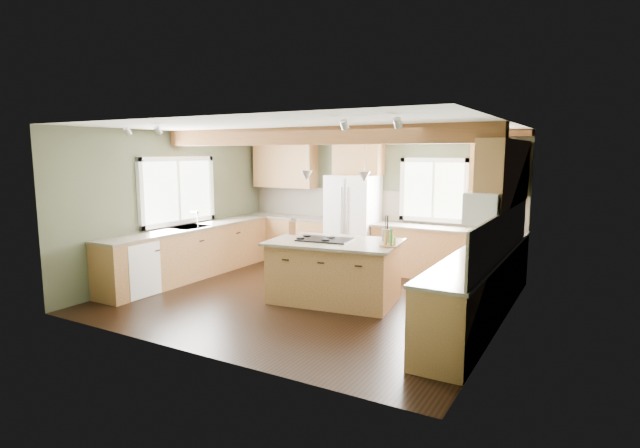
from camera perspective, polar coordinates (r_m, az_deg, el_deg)
The scene contains 37 objects.
floor at distance 7.80m, azimuth -1.19°, elevation -8.41°, with size 5.60×5.60×0.00m, color black.
ceiling at distance 7.48m, azimuth -1.25°, elevation 11.03°, with size 5.60×5.60×0.00m, color silver.
wall_back at distance 9.75m, azimuth 6.38°, elevation 2.67°, with size 5.60×5.60×0.00m, color #444C36.
wall_left at distance 9.28m, azimuth -16.22°, elevation 2.12°, with size 5.00×5.00×0.00m, color #444C36.
wall_right at distance 6.56m, azimuth 20.25°, elevation -0.46°, with size 5.00×5.00×0.00m, color #444C36.
ceiling_beam at distance 7.53m, azimuth -1.01°, elevation 10.03°, with size 5.55×0.26×0.26m, color brown.
soffit_trim at distance 9.62m, azimuth 6.26°, elevation 10.00°, with size 5.55×0.20×0.10m, color brown.
backsplash_back at distance 9.74m, azimuth 6.34°, elevation 2.14°, with size 5.58×0.03×0.58m, color brown.
backsplash_right at distance 6.62m, azimuth 20.16°, elevation -1.16°, with size 0.03×3.70×0.58m, color brown.
base_cab_back_left at distance 10.44m, azimuth -3.41°, elevation -1.68°, with size 2.02×0.60×0.88m, color brown.
counter_back_left at distance 10.38m, azimuth -3.43°, elevation 0.82°, with size 2.06×0.64×0.04m, color #494035.
base_cab_back_right at distance 9.10m, azimuth 14.18°, elevation -3.39°, with size 2.62×0.60×0.88m, color brown.
counter_back_right at distance 9.02m, azimuth 14.28°, elevation -0.53°, with size 2.66×0.64×0.04m, color #494035.
base_cab_left at distance 9.23m, azimuth -14.48°, elevation -3.24°, with size 0.60×3.70×0.88m, color brown.
counter_left at distance 9.15m, azimuth -14.58°, elevation -0.42°, with size 0.64×3.74×0.04m, color #494035.
base_cab_right at distance 6.83m, azimuth 17.46°, elevation -7.37°, with size 0.60×3.70×0.88m, color brown.
counter_right at distance 6.73m, azimuth 17.63°, elevation -3.59°, with size 0.64×3.74×0.04m, color #494035.
upper_cab_back_left at distance 10.51m, azimuth -4.02°, elevation 6.65°, with size 1.40×0.35×0.90m, color brown.
upper_cab_over_fridge at distance 9.67m, azimuth 4.40°, elevation 7.70°, with size 0.96×0.35×0.70m, color brown.
upper_cab_right at distance 7.41m, azimuth 20.34°, elevation 5.53°, with size 0.35×2.20×0.90m, color brown.
upper_cab_back_corner at distance 8.87m, azimuth 19.81°, elevation 5.91°, with size 0.90×0.35×0.90m, color brown.
window_left at distance 9.28m, azimuth -15.97°, elevation 3.68°, with size 0.04×1.60×1.05m, color white.
window_back at distance 9.31m, azimuth 12.87°, elevation 3.81°, with size 1.10×0.04×1.00m, color white.
sink at distance 9.15m, azimuth -14.59°, elevation -0.39°, with size 0.50×0.65×0.03m, color #262628.
faucet at distance 9.01m, azimuth -13.80°, elevation 0.44°, with size 0.02×0.02×0.28m, color #B2B2B7.
dishwasher at distance 8.37m, azimuth -20.66°, elevation -4.75°, with size 0.60×0.60×0.84m, color white.
oven at distance 5.63m, azimuth 14.45°, elevation -10.71°, with size 0.60×0.72×0.84m, color white.
microwave at distance 6.52m, azimuth 18.38°, elevation 1.80°, with size 0.40×0.70×0.38m, color white.
pendant_left at distance 7.50m, azimuth -1.54°, elevation 5.53°, with size 0.18×0.18×0.16m, color #B2B2B7.
pendant_right at distance 7.20m, azimuth 5.07°, elevation 5.38°, with size 0.18×0.18×0.16m, color #B2B2B7.
refrigerator at distance 9.58m, azimuth 3.79°, elevation 0.20°, with size 0.90×0.74×1.80m, color white.
island at distance 7.54m, azimuth 1.65°, elevation -5.53°, with size 1.80×1.10×0.88m, color brown.
island_top at distance 7.45m, azimuth 1.66°, elevation -2.09°, with size 1.91×1.22×0.04m, color #494035.
cooktop at distance 7.49m, azimuth 0.59°, elevation -1.79°, with size 0.78×0.52×0.02m, color black.
knife_block at distance 8.02m, azimuth -3.03°, elevation -0.43°, with size 0.13×0.10×0.21m, color brown.
utensil_crock at distance 7.50m, azimuth 7.59°, elevation -1.26°, with size 0.13×0.13×0.17m, color #433C36.
bottle_tray at distance 7.05m, azimuth 7.86°, elevation -1.60°, with size 0.26×0.26×0.24m, color brown, non-canonical shape.
Camera 1 is at (3.85, -6.41, 2.23)m, focal length 28.00 mm.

